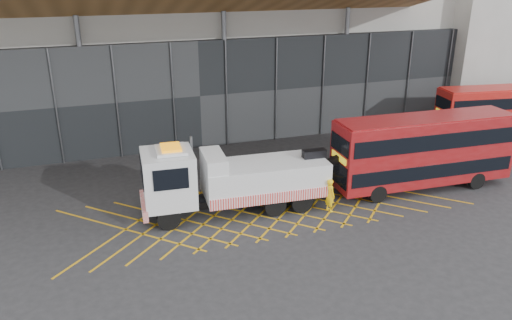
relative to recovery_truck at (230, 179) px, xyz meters
name	(u,v)px	position (x,y,z in m)	size (l,w,h in m)	color
ground_plane	(214,216)	(-1.03, -0.27, -1.97)	(120.00, 120.00, 0.00)	#272729
road_markings	(268,207)	(2.17, -0.27, -1.96)	(23.16, 7.16, 0.01)	orange
construction_building	(177,18)	(0.89, 18.12, 7.01)	(55.00, 23.97, 18.00)	#969690
recovery_truck	(230,179)	(0.00, 0.00, 0.00)	(12.28, 3.56, 4.26)	black
bus_towed	(423,149)	(12.11, -0.74, 0.58)	(11.41, 3.16, 4.60)	maroon
bus_second	(500,110)	(24.06, 5.56, 0.33)	(10.42, 3.82, 4.15)	#AD140F
worker	(330,195)	(5.32, -1.81, -1.00)	(0.71, 0.46, 1.94)	yellow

